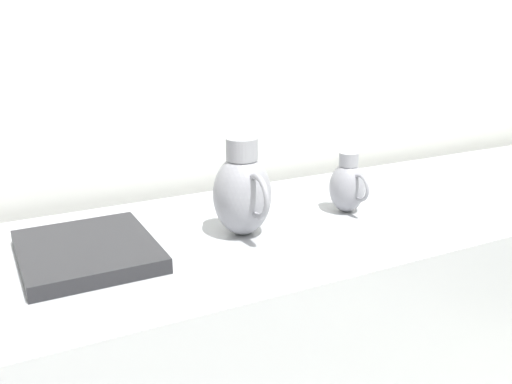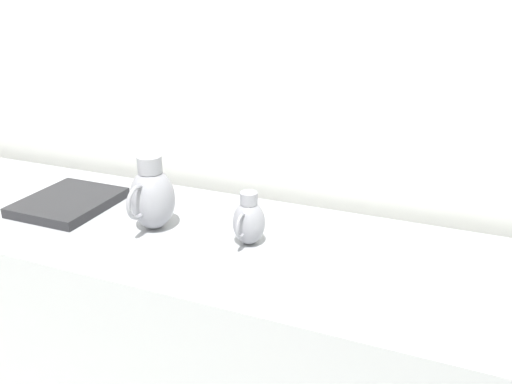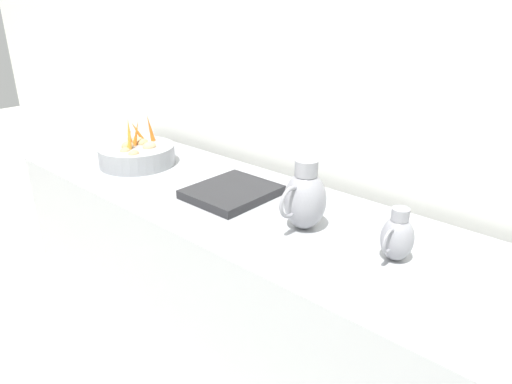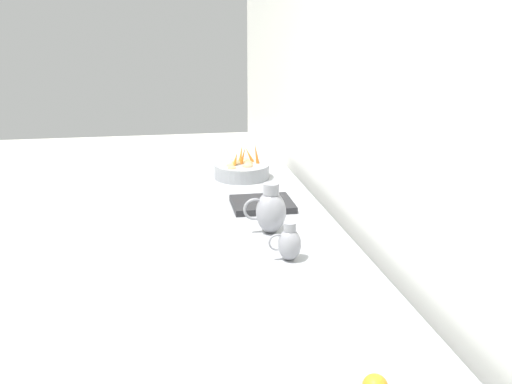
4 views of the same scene
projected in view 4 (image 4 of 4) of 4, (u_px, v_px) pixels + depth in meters
tile_wall_left at (433, 146)px, 2.03m from camera, size 0.10×8.27×3.00m
prep_counter at (279, 331)px, 2.73m from camera, size 0.71×3.35×0.94m
vegetable_colander at (242, 170)px, 3.68m from camera, size 0.37×0.37×0.23m
metal_pitcher_tall at (270, 210)px, 2.70m from camera, size 0.21×0.15×0.25m
metal_pitcher_short at (289, 243)px, 2.39m from camera, size 0.15×0.10×0.17m
counter_sink_basin at (262, 204)px, 3.10m from camera, size 0.34×0.30×0.04m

